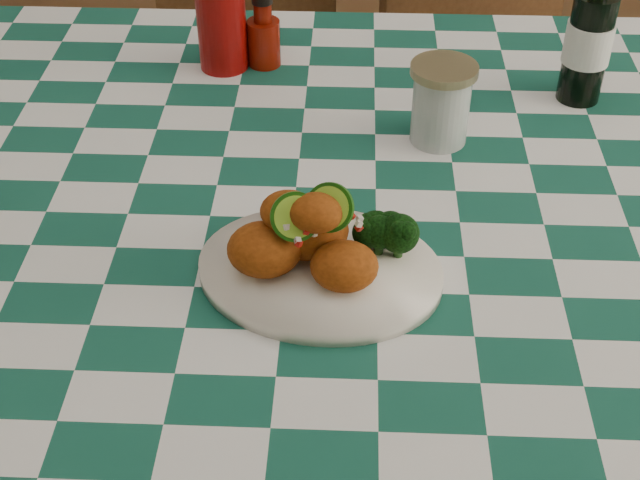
# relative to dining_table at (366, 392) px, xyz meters

# --- Properties ---
(dining_table) EXTENTS (1.66, 1.06, 0.79)m
(dining_table) POSITION_rel_dining_table_xyz_m (0.00, 0.00, 0.00)
(dining_table) COLOR #155140
(dining_table) RESTS_ON ground
(plate) EXTENTS (0.31, 0.26, 0.02)m
(plate) POSITION_rel_dining_table_xyz_m (-0.06, -0.17, 0.40)
(plate) COLOR white
(plate) RESTS_ON dining_table
(fried_chicken_pile) EXTENTS (0.16, 0.11, 0.10)m
(fried_chicken_pile) POSITION_rel_dining_table_xyz_m (-0.07, -0.17, 0.46)
(fried_chicken_pile) COLOR #99400E
(fried_chicken_pile) RESTS_ON plate
(broccoli_side) EXTENTS (0.07, 0.07, 0.05)m
(broccoli_side) POSITION_rel_dining_table_xyz_m (0.01, -0.16, 0.44)
(broccoli_side) COLOR black
(broccoli_side) RESTS_ON plate
(red_tumbler) EXTENTS (0.08, 0.08, 0.13)m
(red_tumbler) POSITION_rel_dining_table_xyz_m (-0.23, 0.32, 0.46)
(red_tumbler) COLOR maroon
(red_tumbler) RESTS_ON dining_table
(ketchup_bottle) EXTENTS (0.07, 0.07, 0.12)m
(ketchup_bottle) POSITION_rel_dining_table_xyz_m (-0.17, 0.33, 0.45)
(ketchup_bottle) COLOR #6E1105
(ketchup_bottle) RESTS_ON dining_table
(mason_jar) EXTENTS (0.12, 0.12, 0.11)m
(mason_jar) POSITION_rel_dining_table_xyz_m (0.09, 0.12, 0.45)
(mason_jar) COLOR #B2BCBA
(mason_jar) RESTS_ON dining_table
(beer_bottle) EXTENTS (0.07, 0.07, 0.23)m
(beer_bottle) POSITION_rel_dining_table_xyz_m (0.30, 0.24, 0.51)
(beer_bottle) COLOR black
(beer_bottle) RESTS_ON dining_table
(wooden_chair_left) EXTENTS (0.45, 0.47, 0.84)m
(wooden_chair_left) POSITION_rel_dining_table_xyz_m (-0.23, 0.70, 0.03)
(wooden_chair_left) COLOR #472814
(wooden_chair_left) RESTS_ON ground
(wooden_chair_right) EXTENTS (0.55, 0.56, 0.93)m
(wooden_chair_right) POSITION_rel_dining_table_xyz_m (0.29, 0.71, 0.07)
(wooden_chair_right) COLOR #472814
(wooden_chair_right) RESTS_ON ground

